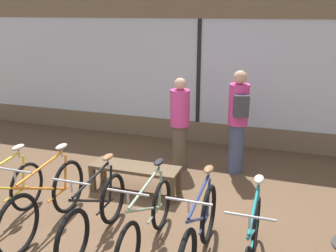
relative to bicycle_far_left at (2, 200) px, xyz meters
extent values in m
plane|color=brown|center=(1.60, 0.44, -0.39)|extent=(24.00, 24.00, 0.00)
cube|color=#7A664C|center=(1.60, 4.11, -0.16)|extent=(12.00, 0.08, 0.45)
cube|color=silver|center=(1.60, 4.11, 1.14)|extent=(12.00, 0.04, 2.15)
cube|color=#7A664C|center=(1.60, 4.11, 2.51)|extent=(12.00, 0.08, 0.60)
cube|color=black|center=(1.60, 4.08, 1.14)|extent=(0.08, 0.02, 2.15)
torus|color=black|center=(0.00, 0.49, -0.04)|extent=(0.05, 0.70, 0.70)
cylinder|color=gold|center=(0.00, 0.45, 0.20)|extent=(0.03, 0.11, 0.49)
cylinder|color=gold|center=(0.00, 0.26, -0.04)|extent=(0.03, 0.46, 0.03)
cylinder|color=#B2B2B7|center=(0.00, 0.41, 0.51)|extent=(0.02, 0.02, 0.14)
ellipsoid|color=#B2A893|center=(0.00, 0.41, 0.59)|extent=(0.11, 0.22, 0.06)
torus|color=black|center=(0.59, 0.64, -0.01)|extent=(0.05, 0.75, 0.75)
torus|color=black|center=(0.59, -0.42, -0.01)|extent=(0.05, 0.75, 0.75)
cylinder|color=orange|center=(0.59, 0.07, 0.23)|extent=(0.03, 0.99, 0.51)
cylinder|color=orange|center=(0.59, 0.60, 0.23)|extent=(0.03, 0.11, 0.49)
cylinder|color=orange|center=(0.59, 0.10, 0.50)|extent=(0.03, 0.92, 0.10)
cylinder|color=orange|center=(0.59, 0.40, -0.01)|extent=(0.03, 0.48, 0.03)
cylinder|color=#B2B2B7|center=(0.59, 0.56, 0.54)|extent=(0.02, 0.02, 0.14)
ellipsoid|color=#B2A893|center=(0.59, 0.56, 0.62)|extent=(0.11, 0.22, 0.06)
cylinder|color=#B2B2B7|center=(0.59, -0.36, 0.60)|extent=(0.02, 0.02, 0.12)
cylinder|color=#ADADB2|center=(0.59, -0.36, 0.66)|extent=(0.46, 0.02, 0.02)
torus|color=black|center=(1.31, 0.57, -0.05)|extent=(0.06, 0.68, 0.68)
torus|color=black|center=(1.31, -0.41, -0.05)|extent=(0.06, 0.68, 0.68)
cylinder|color=black|center=(1.31, 0.04, 0.19)|extent=(0.03, 0.92, 0.51)
cylinder|color=black|center=(1.31, 0.53, 0.19)|extent=(0.03, 0.11, 0.49)
cylinder|color=black|center=(1.31, 0.07, 0.47)|extent=(0.03, 0.85, 0.10)
cylinder|color=black|center=(1.31, 0.35, -0.05)|extent=(0.03, 0.44, 0.03)
cylinder|color=#B2B2B7|center=(1.31, 0.49, 0.50)|extent=(0.02, 0.02, 0.14)
ellipsoid|color=brown|center=(1.31, 0.49, 0.58)|extent=(0.11, 0.22, 0.06)
cylinder|color=#B2B2B7|center=(1.31, -0.35, 0.56)|extent=(0.02, 0.02, 0.12)
cylinder|color=#ADADB2|center=(1.31, -0.35, 0.62)|extent=(0.46, 0.02, 0.02)
torus|color=black|center=(1.98, 0.65, -0.06)|extent=(0.05, 0.66, 0.66)
cylinder|color=gray|center=(1.98, 0.07, 0.18)|extent=(0.03, 1.01, 0.51)
cylinder|color=gray|center=(1.98, 0.61, 0.18)|extent=(0.03, 0.11, 0.49)
cylinder|color=gray|center=(1.98, 0.10, 0.46)|extent=(0.03, 0.94, 0.10)
cylinder|color=gray|center=(1.98, 0.40, -0.06)|extent=(0.03, 0.49, 0.03)
cylinder|color=#B2B2B7|center=(1.98, 0.57, 0.49)|extent=(0.02, 0.02, 0.14)
ellipsoid|color=black|center=(1.98, 0.57, 0.57)|extent=(0.11, 0.22, 0.06)
cylinder|color=#B2B2B7|center=(1.98, -0.37, 0.55)|extent=(0.02, 0.02, 0.12)
cylinder|color=#ADADB2|center=(1.98, -0.37, 0.61)|extent=(0.46, 0.02, 0.02)
torus|color=black|center=(2.63, 0.55, -0.02)|extent=(0.06, 0.73, 0.73)
cylinder|color=navy|center=(2.63, 0.00, 0.22)|extent=(0.03, 0.95, 0.51)
cylinder|color=navy|center=(2.63, 0.51, 0.22)|extent=(0.03, 0.11, 0.49)
cylinder|color=navy|center=(2.63, 0.03, 0.49)|extent=(0.03, 0.88, 0.10)
cylinder|color=navy|center=(2.63, 0.32, -0.02)|extent=(0.03, 0.46, 0.03)
cylinder|color=#B2B2B7|center=(2.63, 0.47, 0.53)|extent=(0.02, 0.02, 0.14)
ellipsoid|color=brown|center=(2.63, 0.47, 0.61)|extent=(0.11, 0.22, 0.06)
cylinder|color=#B2B2B7|center=(2.63, -0.41, 0.59)|extent=(0.02, 0.02, 0.12)
cylinder|color=#ADADB2|center=(2.63, -0.41, 0.65)|extent=(0.46, 0.02, 0.02)
torus|color=black|center=(3.21, 0.52, -0.05)|extent=(0.04, 0.68, 0.68)
cylinder|color=#1E7A7F|center=(3.21, -0.04, 0.19)|extent=(0.03, 0.98, 0.51)
cylinder|color=#1E7A7F|center=(3.21, 0.48, 0.19)|extent=(0.03, 0.11, 0.49)
cylinder|color=#1E7A7F|center=(3.21, -0.01, 0.47)|extent=(0.03, 0.91, 0.10)
cylinder|color=#1E7A7F|center=(3.21, 0.29, -0.05)|extent=(0.03, 0.47, 0.03)
cylinder|color=#B2B2B7|center=(3.21, 0.44, 0.50)|extent=(0.02, 0.02, 0.14)
ellipsoid|color=#B2A893|center=(3.21, 0.44, 0.58)|extent=(0.11, 0.22, 0.06)
cylinder|color=#B2B2B7|center=(3.21, -0.46, 0.56)|extent=(0.02, 0.02, 0.12)
cylinder|color=#ADADB2|center=(3.21, -0.46, 0.62)|extent=(0.46, 0.02, 0.02)
cube|color=brown|center=(1.26, 1.46, 0.03)|extent=(1.40, 0.44, 0.05)
cube|color=brown|center=(0.60, 1.28, -0.19)|extent=(0.08, 0.08, 0.39)
cube|color=brown|center=(1.92, 1.28, -0.19)|extent=(0.08, 0.08, 0.39)
cube|color=brown|center=(0.60, 1.64, -0.19)|extent=(0.08, 0.08, 0.39)
cube|color=brown|center=(1.92, 1.64, -0.19)|extent=(0.08, 0.08, 0.39)
cylinder|color=brown|center=(1.65, 2.58, 0.02)|extent=(0.32, 0.32, 0.81)
cylinder|color=#D13D84|center=(1.65, 2.58, 0.74)|extent=(0.42, 0.42, 0.64)
sphere|color=tan|center=(1.65, 2.58, 1.17)|extent=(0.21, 0.21, 0.21)
cube|color=#38383D|center=(1.58, 2.81, 0.77)|extent=(0.27, 0.20, 0.36)
cylinder|color=#424C6B|center=(2.64, 2.73, 0.05)|extent=(0.33, 0.33, 0.88)
cylinder|color=#D13D84|center=(2.64, 2.73, 0.84)|extent=(0.43, 0.43, 0.70)
sphere|color=tan|center=(2.64, 2.73, 1.31)|extent=(0.23, 0.23, 0.23)
cube|color=#38383D|center=(2.71, 2.50, 0.88)|extent=(0.27, 0.21, 0.36)
camera|label=1|loc=(3.44, -3.47, 2.37)|focal=40.00mm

